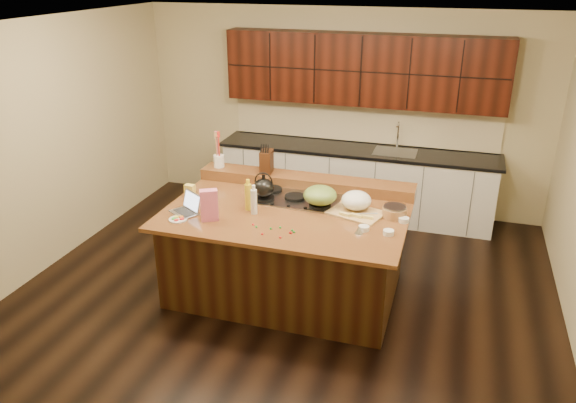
% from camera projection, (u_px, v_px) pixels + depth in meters
% --- Properties ---
extents(room, '(5.52, 5.02, 2.72)m').
position_uv_depth(room, '(286.00, 170.00, 5.43)').
color(room, black).
rests_on(room, ground).
extents(island, '(2.40, 1.60, 0.92)m').
position_uv_depth(island, '(287.00, 251.00, 5.78)').
color(island, black).
rests_on(island, ground).
extents(back_ledge, '(2.40, 0.30, 0.12)m').
position_uv_depth(back_ledge, '(305.00, 181.00, 6.19)').
color(back_ledge, black).
rests_on(back_ledge, island).
extents(cooktop, '(0.92, 0.52, 0.05)m').
position_uv_depth(cooktop, '(295.00, 198.00, 5.86)').
color(cooktop, gray).
rests_on(cooktop, island).
extents(back_counter, '(3.70, 0.66, 2.40)m').
position_uv_depth(back_counter, '(358.00, 144.00, 7.45)').
color(back_counter, silver).
rests_on(back_counter, ground).
extents(kettle, '(0.26, 0.26, 0.20)m').
position_uv_depth(kettle, '(264.00, 188.00, 5.78)').
color(kettle, black).
rests_on(kettle, cooktop).
extents(green_bowl, '(0.37, 0.37, 0.19)m').
position_uv_depth(green_bowl, '(320.00, 195.00, 5.62)').
color(green_bowl, '#5B7830').
rests_on(green_bowl, cooktop).
extents(laptop, '(0.36, 0.34, 0.20)m').
position_uv_depth(laptop, '(188.00, 207.00, 5.55)').
color(laptop, '#B7B7BC').
rests_on(laptop, island).
extents(oil_bottle, '(0.07, 0.07, 0.27)m').
position_uv_depth(oil_bottle, '(248.00, 197.00, 5.58)').
color(oil_bottle, gold).
rests_on(oil_bottle, island).
extents(vinegar_bottle, '(0.08, 0.08, 0.25)m').
position_uv_depth(vinegar_bottle, '(254.00, 202.00, 5.49)').
color(vinegar_bottle, silver).
rests_on(vinegar_bottle, island).
extents(wooden_tray, '(0.60, 0.51, 0.21)m').
position_uv_depth(wooden_tray, '(356.00, 203.00, 5.54)').
color(wooden_tray, tan).
rests_on(wooden_tray, island).
extents(ramekin_a, '(0.12, 0.12, 0.04)m').
position_uv_depth(ramekin_a, '(388.00, 232.00, 5.10)').
color(ramekin_a, white).
rests_on(ramekin_a, island).
extents(ramekin_b, '(0.10, 0.10, 0.04)m').
position_uv_depth(ramekin_b, '(364.00, 228.00, 5.18)').
color(ramekin_b, white).
rests_on(ramekin_b, island).
extents(ramekin_c, '(0.11, 0.11, 0.04)m').
position_uv_depth(ramekin_c, '(404.00, 220.00, 5.35)').
color(ramekin_c, white).
rests_on(ramekin_c, island).
extents(strainer_bowl, '(0.26, 0.26, 0.09)m').
position_uv_depth(strainer_bowl, '(394.00, 212.00, 5.46)').
color(strainer_bowl, '#996B3F').
rests_on(strainer_bowl, island).
extents(kitchen_timer, '(0.09, 0.09, 0.07)m').
position_uv_depth(kitchen_timer, '(359.00, 230.00, 5.12)').
color(kitchen_timer, silver).
rests_on(kitchen_timer, island).
extents(pink_bag, '(0.19, 0.16, 0.31)m').
position_uv_depth(pink_bag, '(209.00, 205.00, 5.34)').
color(pink_bag, '#D66487').
rests_on(pink_bag, island).
extents(candy_plate, '(0.18, 0.18, 0.01)m').
position_uv_depth(candy_plate, '(178.00, 219.00, 5.40)').
color(candy_plate, white).
rests_on(candy_plate, island).
extents(package_box, '(0.11, 0.08, 0.14)m').
position_uv_depth(package_box, '(190.00, 191.00, 5.89)').
color(package_box, '#EDD553').
rests_on(package_box, island).
extents(utensil_crock, '(0.12, 0.12, 0.14)m').
position_uv_depth(utensil_crock, '(219.00, 161.00, 6.43)').
color(utensil_crock, white).
rests_on(utensil_crock, back_ledge).
extents(knife_block, '(0.15, 0.22, 0.25)m').
position_uv_depth(knife_block, '(267.00, 161.00, 6.25)').
color(knife_block, black).
rests_on(knife_block, back_ledge).
extents(gumdrop_0, '(0.02, 0.02, 0.02)m').
position_uv_depth(gumdrop_0, '(262.00, 234.00, 5.10)').
color(gumdrop_0, red).
rests_on(gumdrop_0, island).
extents(gumdrop_1, '(0.02, 0.02, 0.02)m').
position_uv_depth(gumdrop_1, '(256.00, 227.00, 5.24)').
color(gumdrop_1, '#198C26').
rests_on(gumdrop_1, island).
extents(gumdrop_2, '(0.02, 0.02, 0.02)m').
position_uv_depth(gumdrop_2, '(280.00, 237.00, 5.04)').
color(gumdrop_2, red).
rests_on(gumdrop_2, island).
extents(gumdrop_3, '(0.02, 0.02, 0.02)m').
position_uv_depth(gumdrop_3, '(292.00, 230.00, 5.17)').
color(gumdrop_3, '#198C26').
rests_on(gumdrop_3, island).
extents(gumdrop_4, '(0.02, 0.02, 0.02)m').
position_uv_depth(gumdrop_4, '(253.00, 224.00, 5.29)').
color(gumdrop_4, red).
rests_on(gumdrop_4, island).
extents(gumdrop_5, '(0.02, 0.02, 0.02)m').
position_uv_depth(gumdrop_5, '(271.00, 228.00, 5.21)').
color(gumdrop_5, '#198C26').
rests_on(gumdrop_5, island).
extents(gumdrop_6, '(0.02, 0.02, 0.02)m').
position_uv_depth(gumdrop_6, '(290.00, 233.00, 5.13)').
color(gumdrop_6, red).
rests_on(gumdrop_6, island).
extents(gumdrop_7, '(0.02, 0.02, 0.02)m').
position_uv_depth(gumdrop_7, '(280.00, 227.00, 5.23)').
color(gumdrop_7, '#198C26').
rests_on(gumdrop_7, island).
extents(gumdrop_8, '(0.02, 0.02, 0.02)m').
position_uv_depth(gumdrop_8, '(291.00, 233.00, 5.12)').
color(gumdrop_8, red).
rests_on(gumdrop_8, island).
extents(gumdrop_9, '(0.02, 0.02, 0.02)m').
position_uv_depth(gumdrop_9, '(294.00, 232.00, 5.14)').
color(gumdrop_9, '#198C26').
rests_on(gumdrop_9, island).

